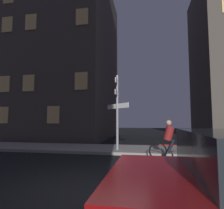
# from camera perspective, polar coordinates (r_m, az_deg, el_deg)

# --- Properties ---
(ground_plane) EXTENTS (80.00, 80.00, 0.00)m
(ground_plane) POSITION_cam_1_polar(r_m,az_deg,el_deg) (4.59, -6.14, -24.97)
(ground_plane) COLOR black
(sidewalk_kerb) EXTENTS (40.00, 2.86, 0.14)m
(sidewalk_kerb) POSITION_cam_1_polar(r_m,az_deg,el_deg) (10.35, 3.75, -13.30)
(sidewalk_kerb) COLOR gray
(sidewalk_kerb) RESTS_ON ground_plane
(signpost) EXTENTS (1.29, 1.35, 3.77)m
(signpost) POSITION_cam_1_polar(r_m,az_deg,el_deg) (9.63, 1.61, -0.45)
(signpost) COLOR gray
(signpost) RESTS_ON sidewalk_kerb
(cyclist) EXTENTS (1.82, 0.35, 1.61)m
(cyclist) POSITION_cam_1_polar(r_m,az_deg,el_deg) (8.05, 17.15, -10.63)
(cyclist) COLOR black
(cyclist) RESTS_ON ground_plane
(building_left_block) EXTENTS (9.93, 9.65, 14.47)m
(building_left_block) POSITION_cam_1_polar(r_m,az_deg,el_deg) (19.75, -15.39, 11.88)
(building_left_block) COLOR #4C443D
(building_left_block) RESTS_ON ground_plane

